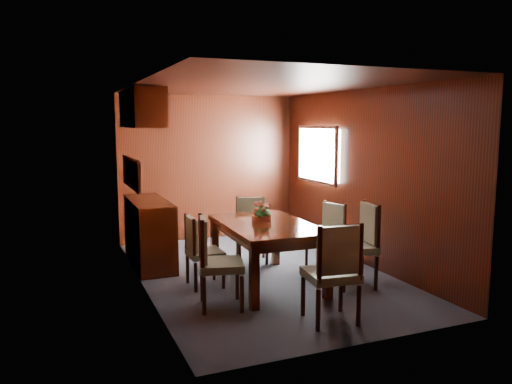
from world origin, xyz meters
name	(u,v)px	position (x,y,z in m)	size (l,w,h in m)	color
ground	(261,274)	(0.00, 0.00, 0.00)	(4.50, 4.50, 0.00)	#353B48
room_shell	(244,147)	(-0.10, 0.33, 1.63)	(3.06, 4.52, 2.41)	black
sideboard	(149,232)	(-1.25, 1.00, 0.45)	(0.48, 1.40, 0.90)	black
dining_table	(266,232)	(-0.10, -0.39, 0.65)	(1.04, 1.63, 0.75)	black
chair_left_near	(214,257)	(-0.92, -0.89, 0.55)	(0.54, 0.56, 0.98)	black
chair_left_far	(200,247)	(-0.87, -0.18, 0.48)	(0.40, 0.41, 0.87)	black
chair_right_near	(360,240)	(0.92, -0.86, 0.56)	(0.54, 0.56, 1.01)	black
chair_right_far	(329,231)	(0.98, -0.03, 0.49)	(0.50, 0.51, 0.88)	black
chair_head	(334,268)	(0.02, -1.76, 0.56)	(0.53, 0.51, 1.01)	black
chair_foot	(251,225)	(0.13, 0.66, 0.51)	(0.53, 0.51, 0.91)	black
flower_centerpiece	(261,211)	(-0.10, -0.24, 0.88)	(0.26, 0.26, 0.26)	#B95238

